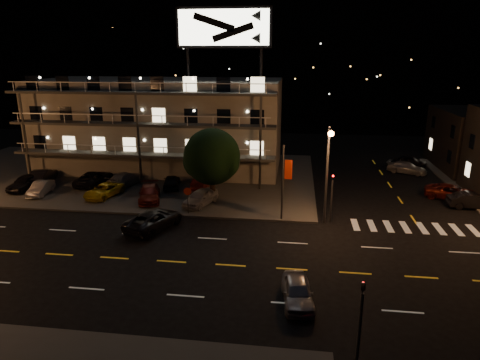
# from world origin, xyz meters

# --- Properties ---
(ground) EXTENTS (140.00, 140.00, 0.00)m
(ground) POSITION_xyz_m (0.00, 0.00, 0.00)
(ground) COLOR black
(ground) RESTS_ON ground
(curb_nw) EXTENTS (44.00, 24.00, 0.15)m
(curb_nw) POSITION_xyz_m (-14.00, 20.00, 0.07)
(curb_nw) COLOR #3C3C39
(curb_nw) RESTS_ON ground
(motel) EXTENTS (28.00, 13.80, 18.10)m
(motel) POSITION_xyz_m (-9.94, 23.88, 5.34)
(motel) COLOR gray
(motel) RESTS_ON ground
(hill_backdrop) EXTENTS (120.00, 25.00, 24.00)m
(hill_backdrop) POSITION_xyz_m (-5.94, 68.78, 11.55)
(hill_backdrop) COLOR black
(hill_backdrop) RESTS_ON ground
(streetlight_nc) EXTENTS (0.44, 1.92, 8.00)m
(streetlight_nc) POSITION_xyz_m (8.50, 7.94, 4.96)
(streetlight_nc) COLOR #2D2D30
(streetlight_nc) RESTS_ON ground
(signal_nw) EXTENTS (0.20, 0.27, 4.60)m
(signal_nw) POSITION_xyz_m (9.00, 8.50, 2.57)
(signal_nw) COLOR #2D2D30
(signal_nw) RESTS_ON ground
(signal_sw) EXTENTS (0.20, 0.27, 4.60)m
(signal_sw) POSITION_xyz_m (9.00, -8.50, 2.57)
(signal_sw) COLOR #2D2D30
(signal_sw) RESTS_ON ground
(banner_north) EXTENTS (0.83, 0.16, 6.40)m
(banner_north) POSITION_xyz_m (5.09, 8.40, 3.43)
(banner_north) COLOR #2D2D30
(banner_north) RESTS_ON ground
(stop_sign) EXTENTS (0.91, 0.11, 2.61)m
(stop_sign) POSITION_xyz_m (-3.00, 8.57, 1.71)
(stop_sign) COLOR #2D2D30
(stop_sign) RESTS_ON ground
(tree) EXTENTS (5.40, 5.20, 6.79)m
(tree) POSITION_xyz_m (-1.62, 12.27, 4.19)
(tree) COLOR black
(tree) RESTS_ON curb_nw
(lot_car_0) EXTENTS (2.12, 4.47, 1.48)m
(lot_car_0) POSITION_xyz_m (-20.98, 13.11, 0.89)
(lot_car_0) COLOR black
(lot_car_0) RESTS_ON curb_nw
(lot_car_1) EXTENTS (1.86, 3.97, 1.26)m
(lot_car_1) POSITION_xyz_m (-18.55, 11.79, 0.78)
(lot_car_1) COLOR gray
(lot_car_1) RESTS_ON curb_nw
(lot_car_2) EXTENTS (3.07, 4.77, 1.22)m
(lot_car_2) POSITION_xyz_m (-12.10, 11.91, 0.76)
(lot_car_2) COLOR gold
(lot_car_2) RESTS_ON curb_nw
(lot_car_3) EXTENTS (3.17, 5.01, 1.35)m
(lot_car_3) POSITION_xyz_m (-7.42, 11.44, 0.83)
(lot_car_3) COLOR #51120B
(lot_car_3) RESTS_ON curb_nw
(lot_car_4) EXTENTS (3.00, 4.55, 1.44)m
(lot_car_4) POSITION_xyz_m (-2.42, 10.85, 0.87)
(lot_car_4) COLOR gray
(lot_car_4) RESTS_ON curb_nw
(lot_car_5) EXTENTS (2.56, 4.90, 1.54)m
(lot_car_5) POSITION_xyz_m (-20.45, 15.32, 0.92)
(lot_car_5) COLOR black
(lot_car_5) RESTS_ON curb_nw
(lot_car_6) EXTENTS (2.61, 5.25, 1.43)m
(lot_car_6) POSITION_xyz_m (-14.86, 15.53, 0.86)
(lot_car_6) COLOR black
(lot_car_6) RESTS_ON curb_nw
(lot_car_7) EXTENTS (3.13, 5.04, 1.36)m
(lot_car_7) POSITION_xyz_m (-11.51, 15.82, 0.83)
(lot_car_7) COLOR gray
(lot_car_7) RESTS_ON curb_nw
(lot_car_8) EXTENTS (2.43, 4.24, 1.36)m
(lot_car_8) POSITION_xyz_m (-6.47, 15.50, 0.83)
(lot_car_8) COLOR black
(lot_car_8) RESTS_ON curb_nw
(lot_car_9) EXTENTS (1.79, 4.07, 1.30)m
(lot_car_9) POSITION_xyz_m (-3.31, 15.84, 0.80)
(lot_car_9) COLOR #51120B
(lot_car_9) RESTS_ON curb_nw
(side_car_0) EXTENTS (4.33, 1.55, 1.42)m
(side_car_0) POSITION_xyz_m (21.88, 13.57, 0.71)
(side_car_0) COLOR black
(side_car_0) RESTS_ON ground
(side_car_1) EXTENTS (5.37, 3.74, 1.36)m
(side_car_1) POSITION_xyz_m (20.90, 16.03, 0.68)
(side_car_1) COLOR #51120B
(side_car_1) RESTS_ON ground
(side_car_2) EXTENTS (4.75, 3.48, 1.28)m
(side_car_2) POSITION_xyz_m (18.88, 25.09, 0.64)
(side_car_2) COLOR gray
(side_car_2) RESTS_ON ground
(side_car_3) EXTENTS (4.17, 2.43, 1.33)m
(side_car_3) POSITION_xyz_m (20.00, 28.24, 0.67)
(side_car_3) COLOR black
(side_car_3) RESTS_ON ground
(road_car_east) EXTENTS (2.03, 4.14, 1.36)m
(road_car_east) POSITION_xyz_m (6.35, -3.82, 0.68)
(road_car_east) COLOR gray
(road_car_east) RESTS_ON ground
(road_car_west) EXTENTS (4.27, 5.86, 1.48)m
(road_car_west) POSITION_xyz_m (-4.95, 5.34, 0.74)
(road_car_west) COLOR black
(road_car_west) RESTS_ON ground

